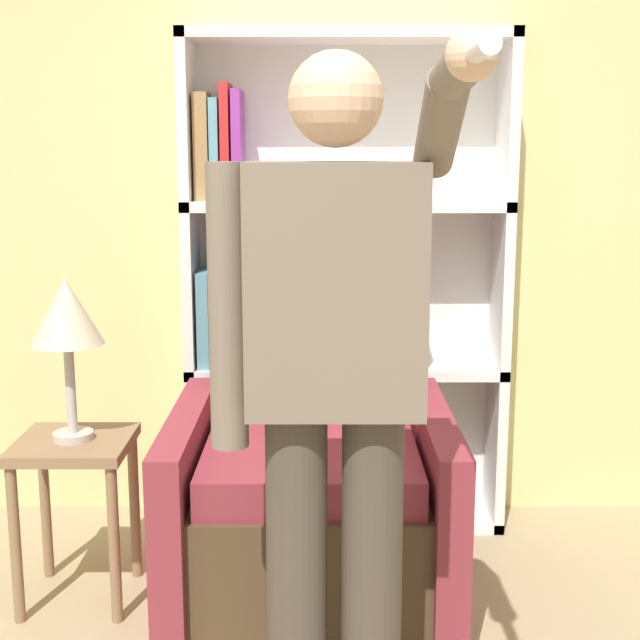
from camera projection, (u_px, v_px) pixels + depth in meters
name	position (u px, v px, depth m)	size (l,w,h in m)	color
wall_back	(333.00, 176.00, 3.59)	(8.00, 0.06, 2.80)	#DBCC84
bookcase	(317.00, 295.00, 3.52)	(1.26, 0.28, 1.94)	white
armchair	(310.00, 484.00, 3.00)	(0.91, 0.91, 1.31)	#4C3823
person_standing	(333.00, 376.00, 2.08)	(0.56, 0.78, 1.73)	#473D33
side_table	(74.00, 473.00, 2.96)	(0.37, 0.37, 0.57)	#846647
table_lamp	(66.00, 318.00, 2.86)	(0.23, 0.23, 0.54)	#B7B2A8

